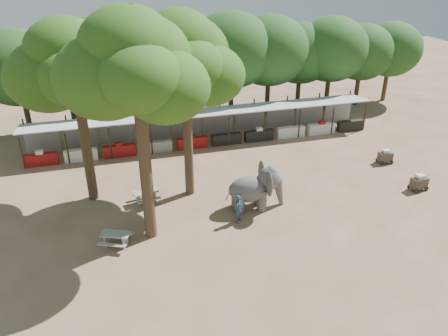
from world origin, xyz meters
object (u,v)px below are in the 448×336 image
object	(u,v)px
yard_tree_center	(133,68)
elephant	(256,188)
picnic_table_near	(116,237)
handler	(239,209)
yard_tree_left	(72,69)
cart_front	(419,182)
yard_tree_back	(182,60)
picnic_table_far	(146,195)
cart_back	(385,156)

from	to	relation	value
yard_tree_center	elephant	xyz separation A→B (m)	(6.61, 1.00, -7.85)
picnic_table_near	handler	bearing A→B (deg)	27.11
yard_tree_left	elephant	xyz separation A→B (m)	(9.61, -4.00, -6.84)
yard_tree_left	cart_front	bearing A→B (deg)	-13.21
yard_tree_left	cart_front	distance (m)	22.48
yard_tree_center	yard_tree_back	size ratio (longest dim) A/B	1.06
yard_tree_center	picnic_table_near	world-z (taller)	yard_tree_center
picnic_table_near	picnic_table_far	bearing A→B (deg)	86.85
handler	picnic_table_near	xyz separation A→B (m)	(-6.93, -0.40, -0.37)
picnic_table_far	cart_front	world-z (taller)	cart_front
handler	yard_tree_center	bearing A→B (deg)	128.95
yard_tree_back	cart_back	size ratio (longest dim) A/B	10.17
elephant	handler	world-z (taller)	elephant
yard_tree_center	handler	bearing A→B (deg)	-2.50
yard_tree_back	picnic_table_near	size ratio (longest dim) A/B	5.89
handler	cart_back	distance (m)	13.45
cart_front	yard_tree_center	bearing A→B (deg)	174.88
picnic_table_near	cart_front	xyz separation A→B (m)	(19.35, 0.80, 0.05)
picnic_table_far	elephant	bearing A→B (deg)	-32.07
yard_tree_center	picnic_table_near	bearing A→B (deg)	-160.55
picnic_table_near	picnic_table_far	distance (m)	4.52
cart_front	cart_back	xyz separation A→B (m)	(0.25, 4.10, -0.02)
elephant	picnic_table_far	distance (m)	6.83
elephant	picnic_table_far	xyz separation A→B (m)	(-6.34, 2.41, -0.86)
yard_tree_left	cart_front	size ratio (longest dim) A/B	9.27
yard_tree_left	picnic_table_near	bearing A→B (deg)	-77.68
picnic_table_far	cart_front	size ratio (longest dim) A/B	1.48
yard_tree_center	cart_front	distance (m)	19.59
yard_tree_back	handler	xyz separation A→B (m)	(2.15, -4.23, -7.68)
yard_tree_left	handler	distance (m)	12.15
picnic_table_far	cart_back	bearing A→B (deg)	-8.43
yard_tree_back	yard_tree_left	bearing A→B (deg)	170.54
yard_tree_back	picnic_table_near	distance (m)	10.44
yard_tree_back	picnic_table_far	world-z (taller)	yard_tree_back
handler	picnic_table_far	world-z (taller)	handler
yard_tree_center	handler	world-z (taller)	yard_tree_center
yard_tree_back	cart_front	bearing A→B (deg)	-14.72
cart_front	handler	bearing A→B (deg)	176.15
yard_tree_back	cart_front	size ratio (longest dim) A/B	9.55
elephant	picnic_table_near	world-z (taller)	elephant
handler	picnic_table_near	bearing A→B (deg)	134.77
elephant	picnic_table_near	distance (m)	8.58
elephant	picnic_table_far	bearing A→B (deg)	162.43
cart_back	yard_tree_back	bearing A→B (deg)	-175.51
yard_tree_left	yard_tree_center	size ratio (longest dim) A/B	0.92
elephant	picnic_table_far	size ratio (longest dim) A/B	2.02
yard_tree_back	picnic_table_near	world-z (taller)	yard_tree_back
yard_tree_left	yard_tree_center	xyz separation A→B (m)	(3.00, -5.00, 1.01)
yard_tree_center	picnic_table_far	bearing A→B (deg)	85.35
elephant	yard_tree_back	bearing A→B (deg)	143.50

